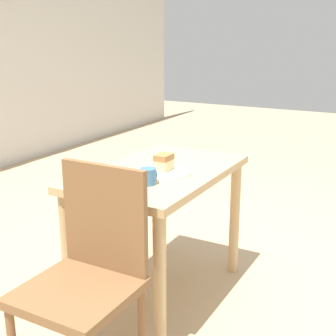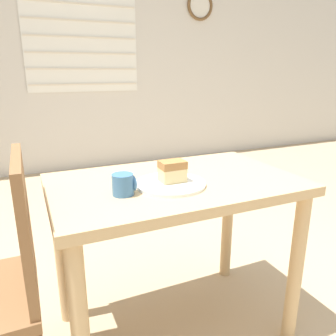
# 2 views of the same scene
# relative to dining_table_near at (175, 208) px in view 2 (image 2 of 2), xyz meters

# --- Properties ---
(ground_plane) EXTENTS (14.00, 14.00, 0.00)m
(ground_plane) POSITION_rel_dining_table_near_xyz_m (0.15, -0.14, -0.61)
(ground_plane) COLOR tan
(wall_back) EXTENTS (10.00, 0.10, 2.80)m
(wall_back) POSITION_rel_dining_table_near_xyz_m (0.15, 2.89, 0.79)
(wall_back) COLOR beige
(wall_back) RESTS_ON ground_plane
(dining_table_near) EXTENTS (1.01, 0.62, 0.74)m
(dining_table_near) POSITION_rel_dining_table_near_xyz_m (0.00, 0.00, 0.00)
(dining_table_near) COLOR tan
(dining_table_near) RESTS_ON ground_plane
(plate) EXTENTS (0.28, 0.28, 0.01)m
(plate) POSITION_rel_dining_table_near_xyz_m (-0.04, -0.05, 0.13)
(plate) COLOR white
(plate) RESTS_ON dining_table_near
(cake_slice) EXTENTS (0.10, 0.07, 0.08)m
(cake_slice) POSITION_rel_dining_table_near_xyz_m (-0.03, -0.05, 0.18)
(cake_slice) COLOR #E5CC89
(cake_slice) RESTS_ON plate
(coffee_mug) EXTENTS (0.09, 0.08, 0.08)m
(coffee_mug) POSITION_rel_dining_table_near_xyz_m (-0.24, -0.08, 0.16)
(coffee_mug) COLOR teal
(coffee_mug) RESTS_ON dining_table_near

